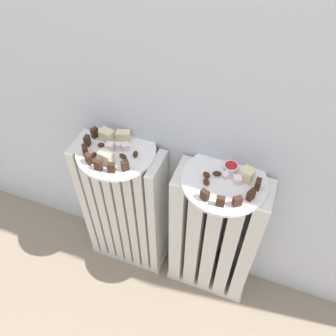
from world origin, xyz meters
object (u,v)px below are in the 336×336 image
(radiator_left, at_px, (125,210))
(radiator_right, at_px, (214,238))
(plate_left, at_px, (116,151))
(jam_bowl_right, at_px, (231,168))
(plate_right, at_px, (224,181))
(fork, at_px, (113,154))

(radiator_left, bearing_deg, radiator_right, 0.00)
(radiator_left, xyz_separation_m, plate_left, (-0.00, 0.00, 0.35))
(jam_bowl_right, bearing_deg, radiator_right, -100.70)
(radiator_right, relative_size, plate_left, 2.45)
(radiator_left, relative_size, radiator_right, 1.00)
(radiator_right, bearing_deg, jam_bowl_right, 79.30)
(jam_bowl_right, bearing_deg, plate_left, -173.58)
(radiator_right, distance_m, plate_right, 0.35)
(radiator_left, bearing_deg, plate_right, 0.00)
(radiator_right, bearing_deg, plate_left, 180.00)
(jam_bowl_right, distance_m, fork, 0.39)
(plate_right, distance_m, jam_bowl_right, 0.05)
(radiator_right, relative_size, fork, 7.26)
(radiator_left, relative_size, fork, 7.26)
(plate_left, relative_size, jam_bowl_right, 5.78)
(plate_left, relative_size, plate_right, 1.00)
(radiator_left, relative_size, jam_bowl_right, 14.16)
(radiator_right, bearing_deg, radiator_left, -180.00)
(radiator_right, xyz_separation_m, fork, (-0.38, -0.03, 0.36))
(radiator_right, height_order, fork, fork)
(plate_left, distance_m, jam_bowl_right, 0.39)
(plate_left, bearing_deg, fork, -84.79)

